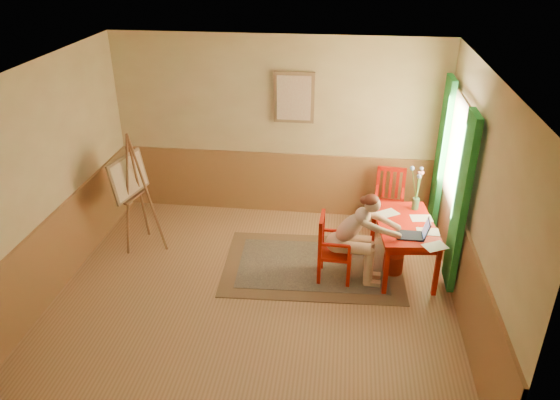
# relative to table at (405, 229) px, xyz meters

# --- Properties ---
(room) EXTENTS (5.04, 4.54, 2.84)m
(room) POSITION_rel_table_xyz_m (-1.86, -0.75, 0.77)
(room) COLOR tan
(room) RESTS_ON ground
(wainscot) EXTENTS (5.00, 4.50, 1.00)m
(wainscot) POSITION_rel_table_xyz_m (-1.86, 0.05, -0.13)
(wainscot) COLOR #A87344
(wainscot) RESTS_ON room
(window) EXTENTS (0.12, 2.01, 2.20)m
(window) POSITION_rel_table_xyz_m (0.55, 0.35, 0.71)
(window) COLOR white
(window) RESTS_ON room
(wall_portrait) EXTENTS (0.60, 0.05, 0.76)m
(wall_portrait) POSITION_rel_table_xyz_m (-1.61, 1.45, 1.27)
(wall_portrait) COLOR #8B6A4A
(wall_portrait) RESTS_ON room
(rug) EXTENTS (2.47, 1.71, 0.02)m
(rug) POSITION_rel_table_xyz_m (-1.18, -0.07, -0.62)
(rug) COLOR #8C7251
(rug) RESTS_ON room
(table) EXTENTS (0.85, 1.27, 0.72)m
(table) POSITION_rel_table_xyz_m (0.00, 0.00, 0.00)
(table) COLOR #BB1203
(table) RESTS_ON room
(chair_left) EXTENTS (0.44, 0.42, 0.91)m
(chair_left) POSITION_rel_table_xyz_m (-0.93, -0.31, -0.17)
(chair_left) COLOR #BB1203
(chair_left) RESTS_ON room
(chair_back) EXTENTS (0.47, 0.48, 0.97)m
(chair_back) POSITION_rel_table_xyz_m (-0.13, 1.08, -0.15)
(chair_back) COLOR #BB1203
(chair_back) RESTS_ON room
(figure) EXTENTS (0.94, 0.41, 1.26)m
(figure) POSITION_rel_table_xyz_m (-0.64, -0.33, 0.07)
(figure) COLOR beige
(figure) RESTS_ON room
(laptop) EXTENTS (0.39, 0.24, 0.24)m
(laptop) POSITION_rel_table_xyz_m (0.08, -0.34, 0.14)
(laptop) COLOR #1E2338
(laptop) RESTS_ON table
(papers) EXTENTS (0.85, 1.09, 0.00)m
(papers) POSITION_rel_table_xyz_m (0.14, -0.09, 0.09)
(papers) COLOR white
(papers) RESTS_ON table
(vase) EXTENTS (0.21, 0.31, 0.60)m
(vase) POSITION_rel_table_xyz_m (0.15, 0.42, 0.36)
(vase) COLOR #3F724C
(vase) RESTS_ON table
(wastebasket) EXTENTS (0.27, 0.27, 0.28)m
(wastebasket) POSITION_rel_table_xyz_m (-0.11, -0.08, -0.49)
(wastebasket) COLOR red
(wastebasket) RESTS_ON room
(easel) EXTENTS (0.63, 0.77, 1.71)m
(easel) POSITION_rel_table_xyz_m (-3.73, 0.20, 0.38)
(easel) COLOR brown
(easel) RESTS_ON room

